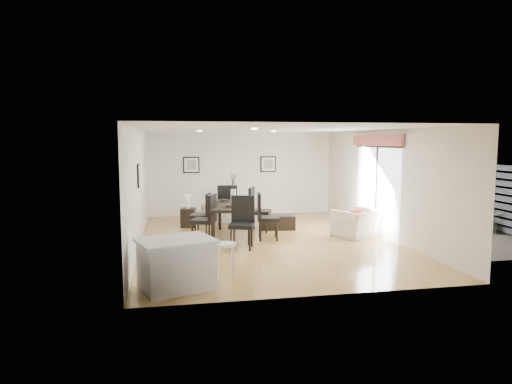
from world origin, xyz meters
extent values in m
plane|color=tan|center=(0.00, 0.00, 0.00)|extent=(8.00, 8.00, 0.00)
cube|color=silver|center=(0.00, 4.00, 1.35)|extent=(6.00, 0.04, 2.70)
cube|color=silver|center=(0.00, -4.00, 1.35)|extent=(6.00, 0.04, 2.70)
cube|color=silver|center=(-3.00, 0.00, 1.35)|extent=(0.04, 8.00, 2.70)
cube|color=silver|center=(3.00, 0.00, 1.35)|extent=(0.04, 8.00, 2.70)
cube|color=white|center=(0.00, 0.00, 2.70)|extent=(6.00, 8.00, 0.02)
imported|color=gray|center=(-0.69, 2.85, 0.31)|extent=(2.24, 1.32, 0.61)
imported|color=beige|center=(2.34, 0.01, 0.35)|extent=(1.38, 1.32, 0.70)
imported|color=#41632A|center=(5.87, -0.24, 0.32)|extent=(0.60, 0.53, 0.64)
imported|color=#41632A|center=(5.90, 1.51, 0.34)|extent=(0.48, 0.48, 0.69)
cube|color=black|center=(-0.73, 0.63, 0.79)|extent=(1.37, 2.14, 0.07)
cylinder|color=black|center=(-1.34, -0.19, 0.38)|extent=(0.08, 0.08, 0.76)
cylinder|color=black|center=(-0.96, 1.62, 0.38)|extent=(0.08, 0.08, 0.76)
cylinder|color=black|center=(-0.50, -0.36, 0.38)|extent=(0.08, 0.08, 0.76)
cylinder|color=black|center=(-0.13, 1.45, 0.38)|extent=(0.08, 0.08, 0.76)
cube|color=black|center=(-1.52, 0.14, 0.52)|extent=(0.68, 0.68, 0.09)
cube|color=black|center=(-1.31, 0.05, 0.85)|extent=(0.26, 0.51, 0.62)
cylinder|color=black|center=(-1.63, 0.40, 0.24)|extent=(0.04, 0.04, 0.47)
cylinder|color=black|center=(-1.26, 0.25, 0.24)|extent=(0.04, 0.04, 0.47)
cylinder|color=black|center=(-1.79, 0.03, 0.24)|extent=(0.04, 0.04, 0.47)
cylinder|color=black|center=(-1.41, -0.13, 0.24)|extent=(0.04, 0.04, 0.47)
cube|color=black|center=(-1.52, 1.13, 0.48)|extent=(0.60, 0.60, 0.08)
cube|color=black|center=(-1.32, 1.07, 0.78)|extent=(0.20, 0.48, 0.57)
cylinder|color=black|center=(-1.65, 1.36, 0.22)|extent=(0.04, 0.04, 0.44)
cylinder|color=black|center=(-1.29, 1.25, 0.22)|extent=(0.04, 0.04, 0.44)
cylinder|color=black|center=(-1.76, 1.00, 0.22)|extent=(0.04, 0.04, 0.44)
cylinder|color=black|center=(-1.40, 0.89, 0.22)|extent=(0.04, 0.04, 0.44)
cube|color=black|center=(0.06, 0.14, 0.52)|extent=(0.59, 0.59, 0.09)
cube|color=black|center=(-0.16, 0.17, 0.84)|extent=(0.14, 0.52, 0.62)
cylinder|color=black|center=(0.23, -0.09, 0.24)|extent=(0.04, 0.04, 0.47)
cylinder|color=black|center=(-0.17, -0.03, 0.24)|extent=(0.04, 0.04, 0.47)
cylinder|color=black|center=(0.29, 0.31, 0.24)|extent=(0.04, 0.04, 0.47)
cylinder|color=black|center=(-0.11, 0.37, 0.24)|extent=(0.04, 0.04, 0.47)
cube|color=black|center=(0.06, 1.13, 0.53)|extent=(0.69, 0.69, 0.09)
cube|color=black|center=(-0.15, 1.21, 0.87)|extent=(0.26, 0.52, 0.64)
cylinder|color=black|center=(0.17, 0.86, 0.24)|extent=(0.04, 0.04, 0.49)
cylinder|color=black|center=(-0.21, 1.01, 0.24)|extent=(0.04, 0.04, 0.49)
cylinder|color=black|center=(0.33, 1.24, 0.24)|extent=(0.04, 0.04, 0.49)
cylinder|color=black|center=(-0.05, 1.40, 0.24)|extent=(0.04, 0.04, 0.49)
cube|color=black|center=(-0.73, -0.69, 0.53)|extent=(0.66, 0.66, 0.09)
cube|color=black|center=(-0.66, -0.47, 0.87)|extent=(0.53, 0.22, 0.63)
cylinder|color=black|center=(-0.99, -0.83, 0.24)|extent=(0.04, 0.04, 0.48)
cylinder|color=black|center=(-0.87, -0.43, 0.24)|extent=(0.04, 0.04, 0.48)
cylinder|color=black|center=(-0.59, -0.95, 0.24)|extent=(0.04, 0.04, 0.48)
cylinder|color=black|center=(-0.47, -0.55, 0.24)|extent=(0.04, 0.04, 0.48)
cube|color=black|center=(-0.73, 1.95, 0.54)|extent=(0.57, 0.57, 0.09)
cube|color=black|center=(-0.75, 1.72, 0.88)|extent=(0.54, 0.11, 0.65)
cylinder|color=black|center=(-0.51, 2.15, 0.25)|extent=(0.04, 0.04, 0.49)
cylinder|color=black|center=(-0.53, 1.73, 0.25)|extent=(0.04, 0.04, 0.49)
cylinder|color=black|center=(-0.93, 2.18, 0.25)|extent=(0.04, 0.04, 0.49)
cylinder|color=black|center=(-0.96, 1.75, 0.25)|extent=(0.04, 0.04, 0.49)
cylinder|color=white|center=(-0.73, 0.63, 1.02)|extent=(0.13, 0.13, 0.38)
cylinder|color=black|center=(-0.40, 0.63, 0.83)|extent=(0.37, 0.37, 0.01)
cylinder|color=black|center=(-0.40, 0.63, 0.86)|extent=(0.20, 0.20, 0.05)
cylinder|color=black|center=(-0.90, 1.15, 0.83)|extent=(0.37, 0.37, 0.01)
cylinder|color=black|center=(-0.90, 1.15, 0.86)|extent=(0.20, 0.20, 0.05)
cylinder|color=black|center=(-0.90, 0.11, 0.83)|extent=(0.37, 0.37, 0.01)
cylinder|color=black|center=(-0.90, 0.11, 0.86)|extent=(0.20, 0.20, 0.05)
cube|color=black|center=(0.60, 1.41, 0.19)|extent=(1.05, 0.73, 0.39)
cube|color=black|center=(-1.80, 2.16, 0.27)|extent=(0.46, 0.46, 0.53)
cylinder|color=white|center=(-1.80, 2.16, 0.61)|extent=(0.09, 0.09, 0.16)
cone|color=#F0E4D0|center=(-1.80, 2.16, 0.80)|extent=(0.20, 0.20, 0.22)
cube|color=maroon|center=(2.24, -0.09, 0.55)|extent=(0.32, 0.19, 0.30)
cube|color=silver|center=(-2.23, -3.23, 0.39)|extent=(1.30, 1.13, 0.78)
cube|color=silver|center=(-2.23, -3.23, 0.81)|extent=(1.42, 1.25, 0.05)
cylinder|color=white|center=(-1.41, -3.23, 0.71)|extent=(0.33, 0.33, 0.05)
cylinder|color=silver|center=(-1.30, -3.12, 0.35)|extent=(0.02, 0.02, 0.71)
cylinder|color=silver|center=(-1.52, -3.12, 0.35)|extent=(0.02, 0.02, 0.71)
cylinder|color=silver|center=(-1.52, -3.34, 0.35)|extent=(0.02, 0.02, 0.71)
cylinder|color=silver|center=(-1.30, -3.34, 0.35)|extent=(0.02, 0.02, 0.71)
cube|color=black|center=(-1.60, 3.97, 1.65)|extent=(0.52, 0.03, 0.52)
cube|color=white|center=(-1.60, 3.97, 1.65)|extent=(0.44, 0.04, 0.44)
cube|color=#595954|center=(-1.60, 3.97, 1.65)|extent=(0.30, 0.04, 0.30)
cube|color=black|center=(0.90, 3.97, 1.65)|extent=(0.52, 0.03, 0.52)
cube|color=white|center=(0.90, 3.97, 1.65)|extent=(0.44, 0.04, 0.44)
cube|color=#595954|center=(0.90, 3.97, 1.65)|extent=(0.30, 0.04, 0.30)
cube|color=black|center=(-2.97, -0.20, 1.65)|extent=(0.03, 0.52, 0.52)
cube|color=white|center=(-2.97, -0.20, 1.65)|extent=(0.04, 0.44, 0.44)
cube|color=#595954|center=(-2.97, -0.20, 1.65)|extent=(0.04, 0.30, 0.30)
cube|color=white|center=(2.98, 0.30, 1.12)|extent=(0.02, 2.40, 2.25)
cube|color=black|center=(2.96, 0.30, 1.12)|extent=(0.03, 0.05, 2.25)
cube|color=black|center=(2.96, 0.30, 2.27)|extent=(0.03, 2.50, 0.05)
cube|color=maroon|center=(2.92, 0.30, 2.43)|extent=(0.10, 2.70, 0.28)
plane|color=gray|center=(5.00, 0.30, 0.00)|extent=(6.00, 6.00, 0.00)
cube|color=#313133|center=(6.20, 0.30, 0.90)|extent=(0.08, 5.50, 1.80)
cube|color=brown|center=(6.05, 2.70, 1.00)|extent=(0.35, 0.35, 2.00)
camera|label=1|loc=(-2.33, -10.63, 2.43)|focal=32.00mm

